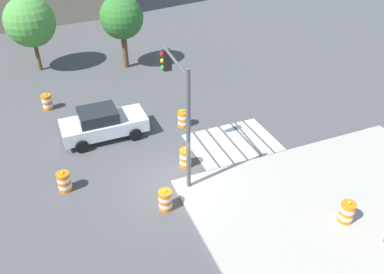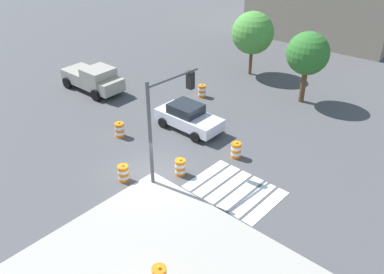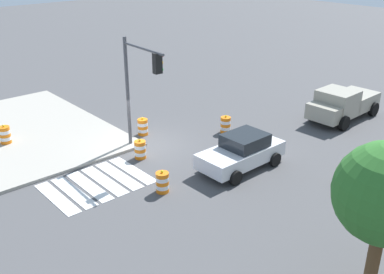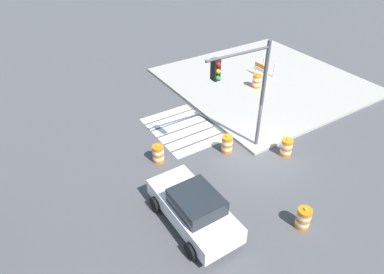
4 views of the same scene
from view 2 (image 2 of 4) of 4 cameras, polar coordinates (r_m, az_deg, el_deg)
ground_plane at (r=21.94m, az=-5.35°, el=-5.15°), size 120.00×120.00×0.00m
crosswalk_stripes at (r=20.88m, az=5.93°, el=-7.26°), size 4.35×3.20×0.02m
sports_car at (r=25.59m, az=-0.53°, el=2.79°), size 4.32×2.17×1.63m
pickup_truck at (r=31.52m, az=-13.38°, el=7.83°), size 5.20×2.45×1.92m
traffic_barrel_near_corner at (r=21.43m, az=-9.45°, el=-4.97°), size 0.56×0.56×1.02m
traffic_barrel_crosswalk_end at (r=29.98m, az=1.38°, el=6.40°), size 0.56×0.56×1.02m
traffic_barrel_median_near at (r=23.09m, az=6.10°, el=-1.81°), size 0.56×0.56×1.02m
traffic_barrel_median_far at (r=25.29m, az=-9.99°, el=0.99°), size 0.56×0.56×1.02m
traffic_barrel_far_curb at (r=21.58m, az=-1.63°, el=-4.21°), size 0.56×0.56×1.02m
traffic_light_pole at (r=19.81m, az=-3.49°, el=3.98°), size 0.48×3.29×5.50m
street_tree_streetside_near at (r=33.41m, az=8.41°, el=14.05°), size 3.30×3.30×5.04m
street_tree_streetside_mid at (r=29.17m, az=15.73°, el=11.02°), size 2.90×2.90×5.00m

